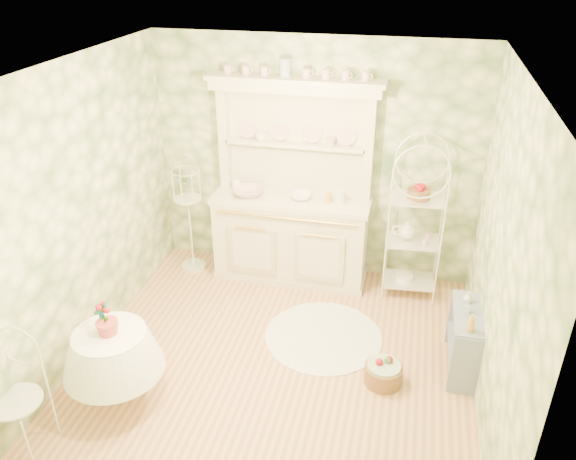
% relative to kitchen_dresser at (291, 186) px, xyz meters
% --- Properties ---
extents(floor, '(3.60, 3.60, 0.00)m').
position_rel_kitchen_dresser_xyz_m(floor, '(0.20, -1.52, -1.15)').
color(floor, tan).
rests_on(floor, ground).
extents(ceiling, '(3.60, 3.60, 0.00)m').
position_rel_kitchen_dresser_xyz_m(ceiling, '(0.20, -1.52, 1.56)').
color(ceiling, white).
rests_on(ceiling, floor).
extents(wall_left, '(3.60, 3.60, 0.00)m').
position_rel_kitchen_dresser_xyz_m(wall_left, '(-1.60, -1.52, 0.21)').
color(wall_left, '#F0EEC1').
rests_on(wall_left, floor).
extents(wall_right, '(3.60, 3.60, 0.00)m').
position_rel_kitchen_dresser_xyz_m(wall_right, '(2.00, -1.52, 0.21)').
color(wall_right, '#F0EEC1').
rests_on(wall_right, floor).
extents(wall_back, '(3.60, 3.60, 0.00)m').
position_rel_kitchen_dresser_xyz_m(wall_back, '(0.20, 0.28, 0.21)').
color(wall_back, '#F0EEC1').
rests_on(wall_back, floor).
extents(wall_front, '(3.60, 3.60, 0.00)m').
position_rel_kitchen_dresser_xyz_m(wall_front, '(0.20, -3.32, 0.21)').
color(wall_front, '#F0EEC1').
rests_on(wall_front, floor).
extents(kitchen_dresser, '(1.87, 0.61, 2.29)m').
position_rel_kitchen_dresser_xyz_m(kitchen_dresser, '(0.00, 0.00, 0.00)').
color(kitchen_dresser, silver).
rests_on(kitchen_dresser, floor).
extents(bakers_rack, '(0.60, 0.45, 1.83)m').
position_rel_kitchen_dresser_xyz_m(bakers_rack, '(1.36, -0.04, -0.23)').
color(bakers_rack, white).
rests_on(bakers_rack, floor).
extents(side_shelf, '(0.31, 0.68, 0.56)m').
position_rel_kitchen_dresser_xyz_m(side_shelf, '(1.88, -1.20, -0.86)').
color(side_shelf, '#7F8BAA').
rests_on(side_shelf, floor).
extents(round_table, '(0.89, 0.89, 0.80)m').
position_rel_kitchen_dresser_xyz_m(round_table, '(-1.00, -2.29, -0.75)').
color(round_table, white).
rests_on(round_table, floor).
extents(cafe_chair, '(0.44, 0.44, 0.96)m').
position_rel_kitchen_dresser_xyz_m(cafe_chair, '(-1.48, -2.90, -0.66)').
color(cafe_chair, white).
rests_on(cafe_chair, floor).
extents(birdcage_stand, '(0.39, 0.39, 1.53)m').
position_rel_kitchen_dresser_xyz_m(birdcage_stand, '(-1.19, -0.09, -0.38)').
color(birdcage_stand, white).
rests_on(birdcage_stand, floor).
extents(floor_basket, '(0.36, 0.36, 0.19)m').
position_rel_kitchen_dresser_xyz_m(floor_basket, '(1.20, -1.57, -1.05)').
color(floor_basket, olive).
rests_on(floor_basket, floor).
extents(lace_rug, '(1.51, 1.51, 0.01)m').
position_rel_kitchen_dresser_xyz_m(lace_rug, '(0.57, -1.05, -1.14)').
color(lace_rug, white).
rests_on(lace_rug, floor).
extents(bowl_floral, '(0.42, 0.42, 0.08)m').
position_rel_kitchen_dresser_xyz_m(bowl_floral, '(-0.47, -0.05, -0.13)').
color(bowl_floral, white).
rests_on(bowl_floral, kitchen_dresser).
extents(bowl_white, '(0.28, 0.28, 0.07)m').
position_rel_kitchen_dresser_xyz_m(bowl_white, '(0.12, -0.02, -0.13)').
color(bowl_white, white).
rests_on(bowl_white, kitchen_dresser).
extents(cup_left, '(0.16, 0.16, 0.10)m').
position_rel_kitchen_dresser_xyz_m(cup_left, '(-0.38, 0.16, 0.47)').
color(cup_left, white).
rests_on(cup_left, kitchen_dresser).
extents(cup_right, '(0.13, 0.13, 0.10)m').
position_rel_kitchen_dresser_xyz_m(cup_right, '(0.39, 0.16, 0.47)').
color(cup_right, white).
rests_on(cup_right, kitchen_dresser).
extents(potted_geranium, '(0.18, 0.15, 0.29)m').
position_rel_kitchen_dresser_xyz_m(potted_geranium, '(-1.02, -2.29, -0.30)').
color(potted_geranium, '#3F7238').
rests_on(potted_geranium, round_table).
extents(bottle_amber, '(0.09, 0.09, 0.17)m').
position_rel_kitchen_dresser_xyz_m(bottle_amber, '(1.88, -1.47, -0.46)').
color(bottle_amber, gold).
rests_on(bottle_amber, side_shelf).
extents(bottle_blue, '(0.06, 0.06, 0.11)m').
position_rel_kitchen_dresser_xyz_m(bottle_blue, '(1.87, -1.20, -0.49)').
color(bottle_blue, '#95B7C2').
rests_on(bottle_blue, side_shelf).
extents(bottle_glass, '(0.08, 0.08, 0.10)m').
position_rel_kitchen_dresser_xyz_m(bottle_glass, '(1.88, -1.03, -0.50)').
color(bottle_glass, silver).
rests_on(bottle_glass, side_shelf).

